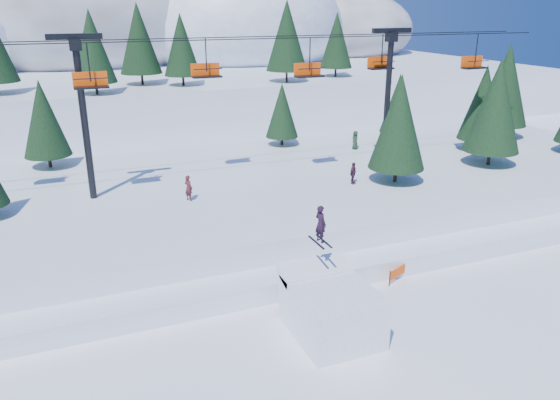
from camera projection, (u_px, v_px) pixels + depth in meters
name	position (u px, v px, depth m)	size (l,w,h in m)	color
ground	(347.00, 352.00, 23.90)	(160.00, 160.00, 0.00)	white
mid_shelf	(227.00, 198.00, 39.19)	(70.00, 22.00, 2.50)	white
berm	(279.00, 265.00, 30.70)	(70.00, 6.00, 1.10)	white
mountain_ridge	(87.00, 38.00, 82.88)	(119.00, 60.17, 26.46)	white
jump_kicker	(331.00, 307.00, 24.95)	(3.48, 4.75, 5.75)	white
chairlift	(253.00, 83.00, 37.27)	(46.00, 3.21, 10.28)	black
conifer_stand	(234.00, 120.00, 37.45)	(63.29, 17.17, 9.69)	black
distant_skiers	(191.00, 181.00, 36.13)	(31.33, 9.47, 1.82)	#1C351F
banner_near	(404.00, 269.00, 30.31)	(2.63, 1.18, 0.90)	black
banner_far	(462.00, 248.00, 32.92)	(2.84, 0.38, 0.90)	black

